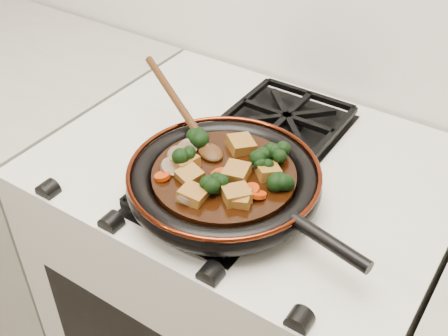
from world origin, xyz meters
The scene contains 31 objects.
stove centered at (0.00, 1.69, 0.45)m, with size 0.76×0.60×0.90m, color beige.
burner_grate_front centered at (0.00, 1.55, 0.91)m, with size 0.23×0.23×0.03m, color black, non-canonical shape.
burner_grate_back centered at (0.00, 1.83, 0.91)m, with size 0.23×0.23×0.03m, color black, non-canonical shape.
skillet centered at (0.02, 1.57, 0.94)m, with size 0.46×0.33×0.05m.
braising_sauce centered at (0.02, 1.57, 0.95)m, with size 0.25×0.25×0.02m, color black.
tofu_cube_0 centered at (0.01, 1.64, 0.97)m, with size 0.04×0.04×0.02m, color brown.
tofu_cube_1 centered at (0.01, 1.49, 0.97)m, with size 0.04×0.04×0.02m, color brown.
tofu_cube_2 centered at (-0.02, 1.52, 0.97)m, with size 0.04×0.04×0.02m, color brown.
tofu_cube_3 centered at (0.07, 1.52, 0.97)m, with size 0.04×0.04×0.02m, color brown.
tofu_cube_4 centered at (-0.05, 1.55, 0.97)m, with size 0.04×0.04×0.02m, color brown.
tofu_cube_5 centered at (0.08, 1.60, 0.97)m, with size 0.04×0.04×0.02m, color brown.
tofu_cube_6 centered at (0.04, 1.57, 0.97)m, with size 0.04×0.04×0.02m, color brown.
tofu_cube_7 centered at (0.08, 1.52, 0.97)m, with size 0.03×0.04×0.02m, color brown.
broccoli_floret_0 centered at (-0.06, 1.62, 0.97)m, with size 0.06×0.06×0.05m, color black, non-canonical shape.
broccoli_floret_1 centered at (-0.05, 1.55, 0.97)m, with size 0.06×0.06×0.06m, color black, non-canonical shape.
broccoli_floret_2 centered at (0.07, 1.65, 0.97)m, with size 0.06×0.06×0.05m, color black, non-canonical shape.
broccoli_floret_3 centered at (0.04, 1.52, 0.97)m, with size 0.06×0.06×0.05m, color black, non-canonical shape.
broccoli_floret_4 centered at (0.07, 1.62, 0.97)m, with size 0.06×0.06×0.05m, color black, non-canonical shape.
broccoli_floret_5 centered at (0.12, 1.59, 0.97)m, with size 0.06×0.06×0.05m, color black, non-canonical shape.
carrot_coin_0 centered at (-0.07, 1.60, 0.96)m, with size 0.03×0.03×0.01m, color #AC2D04.
carrot_coin_1 centered at (-0.03, 1.54, 0.96)m, with size 0.03×0.03×0.01m, color #AC2D04.
carrot_coin_2 centered at (-0.06, 1.50, 0.96)m, with size 0.03×0.03×0.01m, color #AC2D04.
carrot_coin_3 centered at (0.02, 1.56, 0.96)m, with size 0.03×0.03×0.01m, color #AC2D04.
carrot_coin_4 centered at (0.10, 1.55, 0.96)m, with size 0.03×0.03×0.01m, color #AC2D04.
carrot_coin_5 centered at (0.08, 1.55, 0.96)m, with size 0.03×0.03×0.01m, color #AC2D04.
mushroom_slice_0 centered at (-0.07, 1.56, 0.97)m, with size 0.04×0.04×0.01m, color brown.
mushroom_slice_1 centered at (0.01, 1.48, 0.97)m, with size 0.04×0.04×0.01m, color brown.
mushroom_slice_2 centered at (-0.07, 1.59, 0.97)m, with size 0.03×0.03×0.01m, color brown.
mushroom_slice_3 centered at (-0.07, 1.58, 0.97)m, with size 0.03×0.03×0.01m, color brown.
mushroom_slice_4 centered at (-0.06, 1.52, 0.97)m, with size 0.04×0.04×0.01m, color brown.
wooden_spoon centered at (-0.10, 1.63, 0.98)m, with size 0.16×0.10×0.27m.
Camera 1 is at (0.43, 0.96, 1.56)m, focal length 45.00 mm.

